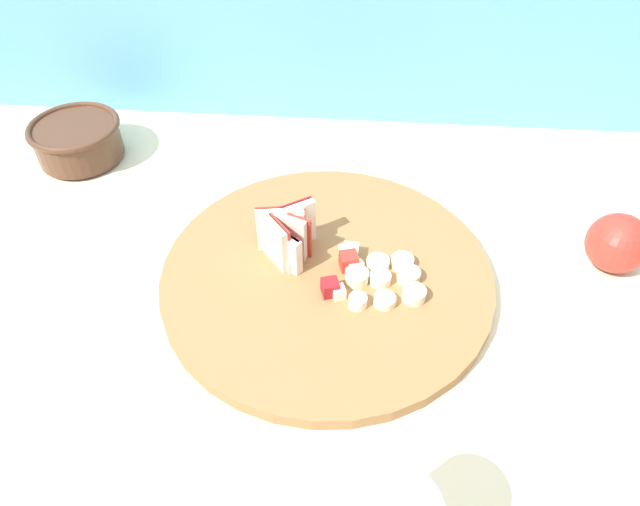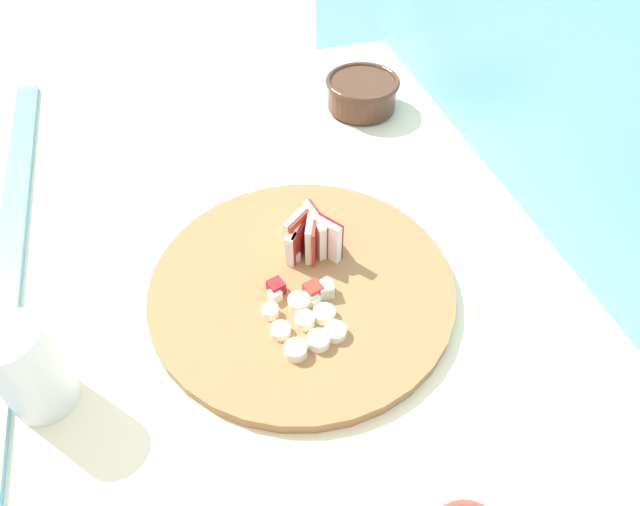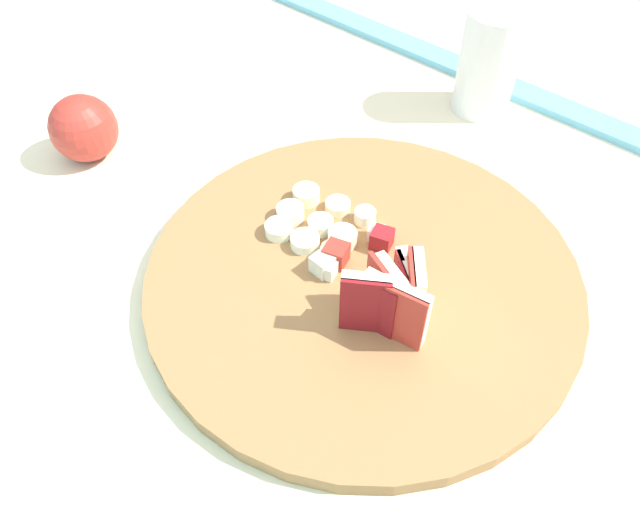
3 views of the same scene
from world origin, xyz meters
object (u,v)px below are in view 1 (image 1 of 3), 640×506
(whole_apple, at_px, (617,243))
(apple_wedge_fan, at_px, (286,235))
(apple_dice_pile, at_px, (339,267))
(cutting_board, at_px, (327,275))
(ceramic_bowl, at_px, (77,139))
(banana_slice_rows, at_px, (384,279))

(whole_apple, bearing_deg, apple_wedge_fan, -175.97)
(apple_wedge_fan, distance_m, whole_apple, 0.43)
(apple_wedge_fan, bearing_deg, apple_dice_pile, -23.18)
(apple_dice_pile, bearing_deg, whole_apple, 9.63)
(cutting_board, relative_size, apple_wedge_fan, 5.21)
(cutting_board, xyz_separation_m, ceramic_bowl, (-0.42, 0.24, 0.03))
(cutting_board, distance_m, apple_dice_pile, 0.02)
(ceramic_bowl, bearing_deg, apple_wedge_fan, -30.13)
(apple_wedge_fan, bearing_deg, whole_apple, 4.03)
(apple_dice_pile, relative_size, banana_slice_rows, 0.97)
(cutting_board, height_order, apple_wedge_fan, apple_wedge_fan)
(ceramic_bowl, bearing_deg, banana_slice_rows, -27.46)
(apple_dice_pile, height_order, banana_slice_rows, apple_dice_pile)
(whole_apple, bearing_deg, apple_dice_pile, -170.37)
(cutting_board, relative_size, apple_dice_pile, 4.28)
(apple_wedge_fan, relative_size, banana_slice_rows, 0.79)
(cutting_board, xyz_separation_m, apple_wedge_fan, (-0.06, 0.03, 0.04))
(apple_wedge_fan, relative_size, ceramic_bowl, 0.57)
(ceramic_bowl, height_order, whole_apple, whole_apple)
(apple_dice_pile, relative_size, ceramic_bowl, 0.69)
(banana_slice_rows, distance_m, whole_apple, 0.31)
(cutting_board, xyz_separation_m, apple_dice_pile, (0.02, -0.00, 0.02))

